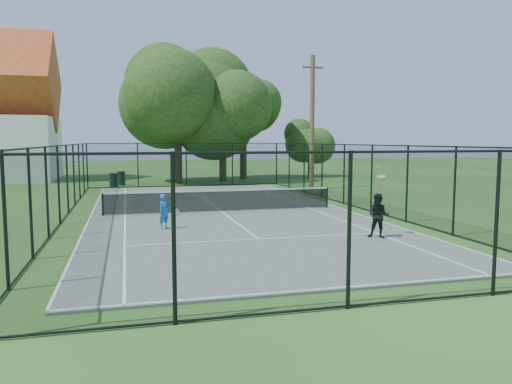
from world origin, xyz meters
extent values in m
plane|color=#20511B|center=(0.00, 0.00, 0.00)|extent=(120.00, 120.00, 0.00)
cube|color=#53625C|center=(0.00, 0.00, 0.03)|extent=(11.00, 24.00, 0.06)
cylinder|color=black|center=(-5.00, 0.00, 0.53)|extent=(0.08, 0.08, 0.95)
cylinder|color=black|center=(5.00, 0.00, 0.53)|extent=(0.08, 0.08, 0.95)
cube|color=black|center=(0.00, 0.00, 0.53)|extent=(10.00, 0.03, 0.88)
cube|color=white|center=(0.00, 0.00, 0.98)|extent=(10.00, 0.05, 0.06)
cylinder|color=#332114|center=(-0.23, 16.12, 2.00)|extent=(0.56, 0.56, 4.00)
sphere|color=black|center=(-0.23, 16.12, 5.81)|extent=(7.22, 7.22, 7.22)
cylinder|color=#332114|center=(3.22, 16.47, 2.01)|extent=(0.56, 0.56, 4.02)
sphere|color=black|center=(3.22, 16.47, 5.82)|extent=(7.20, 7.20, 7.20)
cylinder|color=#332114|center=(5.29, 18.36, 1.81)|extent=(0.56, 0.56, 3.62)
sphere|color=black|center=(5.29, 18.36, 5.05)|extent=(5.74, 5.74, 5.74)
cylinder|color=#332114|center=(11.54, 19.26, 1.08)|extent=(0.56, 0.56, 2.16)
sphere|color=black|center=(11.54, 19.26, 3.11)|extent=(3.78, 3.78, 3.78)
cylinder|color=black|center=(-4.88, 13.73, 0.45)|extent=(0.54, 0.54, 0.90)
cylinder|color=black|center=(-4.88, 13.73, 0.92)|extent=(0.58, 0.58, 0.05)
cylinder|color=black|center=(-4.38, 15.07, 0.47)|extent=(0.54, 0.54, 0.94)
cylinder|color=black|center=(-4.38, 15.07, 0.96)|extent=(0.58, 0.58, 0.05)
cylinder|color=#4C3823|center=(7.66, 9.00, 4.29)|extent=(0.30, 0.30, 8.58)
cube|color=#4C3823|center=(7.66, 9.00, 7.80)|extent=(1.40, 0.10, 0.10)
imported|color=blue|center=(-2.75, -3.77, 0.68)|extent=(0.53, 0.52, 1.24)
torus|color=gold|center=(-2.30, -3.62, 0.61)|extent=(0.27, 0.18, 0.29)
cylinder|color=silver|center=(-2.30, -3.62, 0.61)|extent=(0.23, 0.15, 0.25)
imported|color=black|center=(3.77, -7.17, 0.77)|extent=(0.88, 0.85, 1.43)
torus|color=gold|center=(4.02, -6.82, 2.01)|extent=(0.30, 0.28, 0.14)
cylinder|color=silver|center=(4.02, -6.82, 2.01)|extent=(0.26, 0.24, 0.11)
sphere|color=#CCE526|center=(3.99, -6.67, 2.31)|extent=(0.07, 0.07, 0.07)
camera|label=1|loc=(-4.00, -21.45, 3.19)|focal=35.00mm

